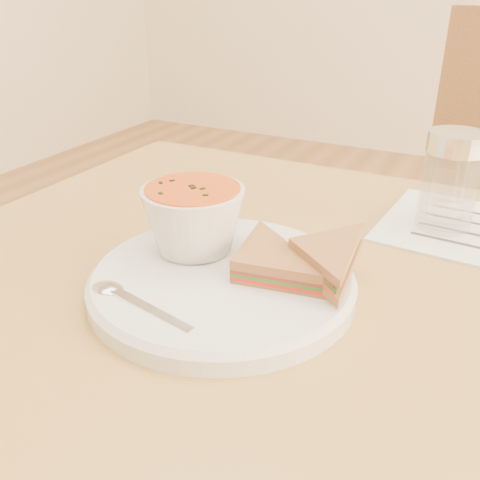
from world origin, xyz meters
The scene contains 6 objects.
plate centered at (-0.12, -0.07, 0.76)m, with size 0.27×0.27×0.02m, color silver, non-canonical shape.
soup_bowl centered at (-0.17, -0.04, 0.80)m, with size 0.11×0.11×0.07m, color silver, non-canonical shape.
sandwich_half_a centered at (-0.10, -0.09, 0.78)m, with size 0.10×0.10×0.03m, color #B2693E, non-canonical shape.
sandwich_half_b centered at (-0.07, -0.04, 0.79)m, with size 0.09×0.09×0.03m, color #B2693E, non-canonical shape.
spoon centered at (-0.15, -0.16, 0.77)m, with size 0.17×0.03×0.01m, color silver, non-canonical shape.
condiment_shaker centered at (0.05, 0.18, 0.81)m, with size 0.07×0.07×0.12m, color silver, non-canonical shape.
Camera 1 is at (0.11, -0.48, 1.04)m, focal length 40.00 mm.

